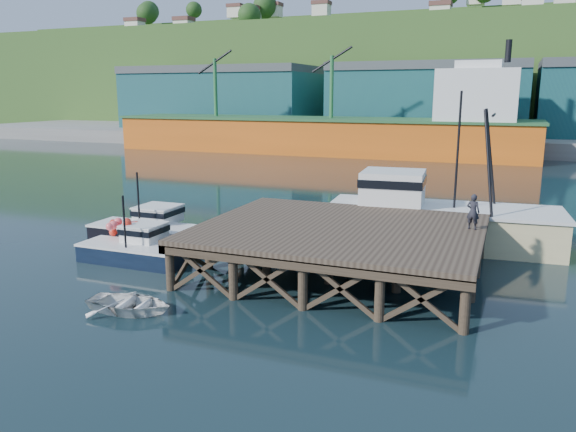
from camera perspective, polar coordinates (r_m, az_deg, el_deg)
The scene contains 12 objects.
ground at distance 27.20m, azimuth -5.99°, elevation -4.40°, with size 300.00×300.00×0.00m, color black.
wharf at distance 24.50m, azimuth 5.18°, elevation -1.55°, with size 12.00×10.00×2.62m.
far_quay at distance 94.05m, azimuth 14.32°, elevation 7.86°, with size 160.00×40.00×2.00m, color gray.
warehouse_left at distance 99.88m, azimuth -6.64°, elevation 11.56°, with size 32.00×16.00×9.00m, color #1A5755.
warehouse_mid at distance 88.86m, azimuth 14.08°, elevation 11.18°, with size 28.00×16.00×9.00m, color #1A5755.
cargo_ship at distance 74.09m, azimuth 5.53°, elevation 8.85°, with size 55.50×10.00×13.75m.
hillside at distance 123.65m, azimuth 16.49°, elevation 13.38°, with size 220.00×50.00×22.00m, color #2D511E.
boat_navy at distance 27.52m, azimuth -15.16°, elevation -3.13°, with size 5.28×2.79×3.30m.
boat_black at distance 31.13m, azimuth -13.85°, elevation -1.19°, with size 6.25×5.28×3.85m.
trawler at distance 30.33m, azimuth 14.97°, elevation 0.19°, with size 12.13×5.11×7.93m.
dinghy at distance 21.44m, azimuth -15.78°, elevation -8.54°, with size 2.30×3.22×0.67m, color white.
dockworker at distance 25.11m, azimuth 18.29°, elevation 0.42°, with size 0.55×0.36×1.52m, color black.
Camera 1 is at (12.20, -23.01, 7.82)m, focal length 35.00 mm.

